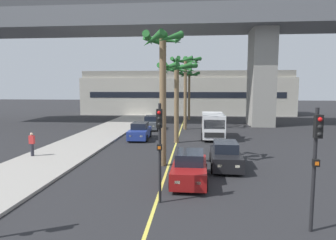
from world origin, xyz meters
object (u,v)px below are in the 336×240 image
(car_queue_fourth, at_px, (151,123))
(traffic_light_median_near, at_px, (160,140))
(pedestrian_near_crosswalk, at_px, (32,144))
(delivery_van, at_px, (213,125))
(palm_tree_farthest_median, at_px, (189,80))
(palm_tree_mid_median, at_px, (176,76))
(car_queue_front, at_px, (190,168))
(palm_tree_near_median, at_px, (163,64))
(palm_tree_far_median, at_px, (186,69))
(car_queue_second, at_px, (225,156))
(car_queue_third, at_px, (140,132))
(traffic_light_right_far_corner, at_px, (316,153))

(car_queue_fourth, distance_m, traffic_light_median_near, 22.05)
(pedestrian_near_crosswalk, bearing_deg, delivery_van, 35.26)
(car_queue_fourth, relative_size, palm_tree_farthest_median, 0.57)
(palm_tree_mid_median, bearing_deg, traffic_light_median_near, -89.30)
(car_queue_front, height_order, delivery_van, delivery_van)
(palm_tree_near_median, xyz_separation_m, palm_tree_far_median, (0.88, 15.99, 0.69))
(car_queue_second, xyz_separation_m, traffic_light_median_near, (-3.31, -5.89, 1.99))
(car_queue_second, bearing_deg, palm_tree_mid_median, 114.16)
(palm_tree_farthest_median, bearing_deg, traffic_light_median_near, -91.05)
(palm_tree_near_median, height_order, pedestrian_near_crosswalk, palm_tree_near_median)
(car_queue_second, height_order, palm_tree_farthest_median, palm_tree_farthest_median)
(car_queue_third, bearing_deg, palm_tree_farthest_median, 75.92)
(car_queue_front, relative_size, palm_tree_mid_median, 0.59)
(delivery_van, bearing_deg, traffic_light_median_near, -101.10)
(car_queue_front, distance_m, palm_tree_near_median, 6.55)
(delivery_van, xyz_separation_m, palm_tree_far_median, (-2.82, 5.82, 5.66))
(car_queue_front, xyz_separation_m, palm_tree_near_median, (-1.72, 3.03, 5.54))
(traffic_light_median_near, xyz_separation_m, palm_tree_near_median, (-0.53, 5.98, 3.55))
(palm_tree_farthest_median, height_order, pedestrian_near_crosswalk, palm_tree_farthest_median)
(traffic_light_right_far_corner, distance_m, palm_tree_near_median, 10.54)
(car_queue_third, xyz_separation_m, traffic_light_right_far_corner, (9.07, -17.06, 1.99))
(traffic_light_right_far_corner, relative_size, palm_tree_far_median, 0.50)
(traffic_light_right_far_corner, bearing_deg, pedestrian_near_crosswalk, 148.94)
(car_queue_third, relative_size, traffic_light_right_far_corner, 0.98)
(car_queue_fourth, height_order, palm_tree_mid_median, palm_tree_mid_median)
(car_queue_third, relative_size, pedestrian_near_crosswalk, 2.55)
(car_queue_front, height_order, palm_tree_mid_median, palm_tree_mid_median)
(car_queue_second, height_order, car_queue_fourth, same)
(car_queue_fourth, bearing_deg, pedestrian_near_crosswalk, -112.66)
(traffic_light_median_near, bearing_deg, car_queue_second, 60.64)
(palm_tree_far_median, xyz_separation_m, pedestrian_near_crosswalk, (-10.03, -14.90, -5.95))
(car_queue_fourth, bearing_deg, car_queue_front, -75.69)
(palm_tree_near_median, height_order, palm_tree_far_median, palm_tree_far_median)
(traffic_light_median_near, bearing_deg, traffic_light_right_far_corner, -20.44)
(car_queue_second, bearing_deg, car_queue_fourth, 113.61)
(traffic_light_right_far_corner, bearing_deg, traffic_light_median_near, 159.56)
(traffic_light_median_near, bearing_deg, palm_tree_mid_median, 90.70)
(palm_tree_farthest_median, bearing_deg, palm_tree_near_median, -92.44)
(car_queue_third, relative_size, palm_tree_far_median, 0.49)
(palm_tree_mid_median, bearing_deg, car_queue_front, -82.77)
(palm_tree_mid_median, bearing_deg, palm_tree_far_median, 86.45)
(car_queue_front, bearing_deg, pedestrian_near_crosswalk, 159.24)
(car_queue_fourth, relative_size, delivery_van, 0.79)
(delivery_van, distance_m, pedestrian_near_crosswalk, 15.74)
(car_queue_second, relative_size, palm_tree_farthest_median, 0.57)
(car_queue_second, bearing_deg, palm_tree_near_median, 178.75)
(car_queue_fourth, distance_m, palm_tree_far_median, 7.37)
(car_queue_second, height_order, delivery_van, delivery_van)
(car_queue_front, height_order, palm_tree_farthest_median, palm_tree_farthest_median)
(palm_tree_near_median, bearing_deg, car_queue_third, 109.22)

